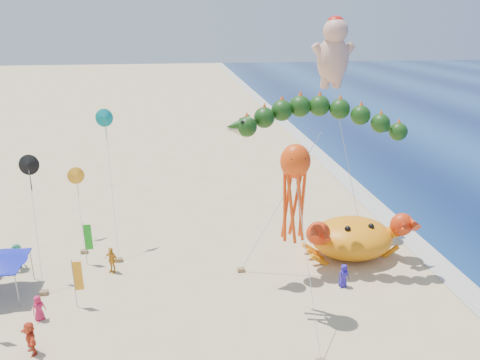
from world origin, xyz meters
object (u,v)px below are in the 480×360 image
Objects in this scene: cherub_kite at (334,51)px; octopus_kite at (294,186)px; crab_inflatable at (353,237)px; dragon_kite at (319,124)px.

octopus_kite is (-5.54, -11.07, -6.41)m from cherub_kite.
crab_inflatable is 0.68× the size of dragon_kite.
crab_inflatable is at bearing 43.73° from octopus_kite.
crab_inflatable is at bearing 20.73° from dragon_kite.
octopus_kite is at bearing -136.27° from crab_inflatable.
cherub_kite is (-0.50, 5.29, 12.71)m from crab_inflatable.
cherub_kite is 1.64× the size of octopus_kite.
crab_inflatable is 0.79× the size of octopus_kite.
octopus_kite is at bearing -116.61° from cherub_kite.
cherub_kite is at bearing 95.39° from crab_inflatable.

